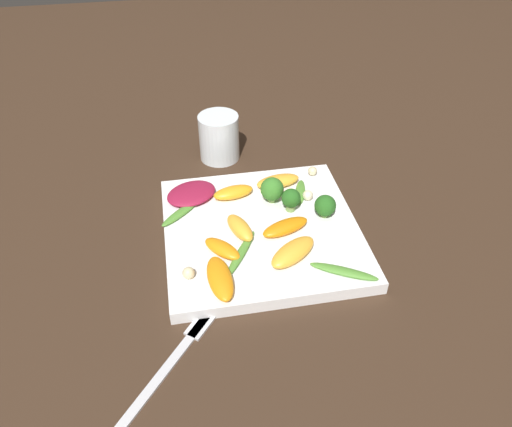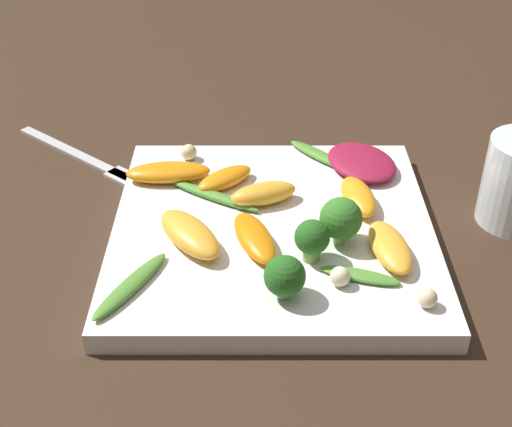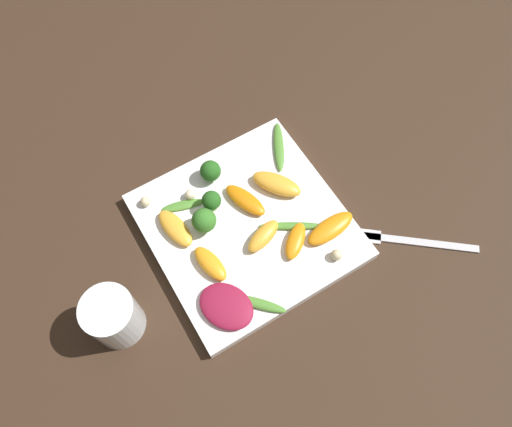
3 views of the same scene
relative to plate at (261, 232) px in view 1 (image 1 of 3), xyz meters
name	(u,v)px [view 1 (image 1 of 3)]	position (x,y,z in m)	size (l,w,h in m)	color
ground_plane	(261,236)	(0.00, 0.00, -0.01)	(2.40, 2.40, 0.00)	#382619
plate	(261,232)	(0.00, 0.00, 0.00)	(0.28, 0.28, 0.02)	white
drinking_glass	(219,137)	(0.03, -0.22, 0.03)	(0.07, 0.07, 0.08)	white
fork	(176,356)	(0.14, 0.19, -0.01)	(0.13, 0.15, 0.01)	silver
radicchio_leaf_0	(191,193)	(0.09, -0.09, 0.02)	(0.10, 0.09, 0.01)	maroon
orange_segment_0	(222,249)	(0.06, 0.04, 0.02)	(0.06, 0.06, 0.01)	orange
orange_segment_1	(240,228)	(0.03, 0.01, 0.02)	(0.04, 0.07, 0.02)	#FCAD33
orange_segment_2	(233,192)	(0.03, -0.08, 0.02)	(0.07, 0.04, 0.02)	orange
orange_segment_3	(285,227)	(-0.03, 0.02, 0.02)	(0.08, 0.05, 0.02)	orange
orange_segment_4	(293,252)	(-0.03, 0.07, 0.02)	(0.08, 0.07, 0.02)	#FCAD33
orange_segment_5	(220,278)	(0.07, 0.10, 0.02)	(0.04, 0.08, 0.02)	orange
orange_segment_6	(278,181)	(-0.04, -0.09, 0.02)	(0.07, 0.04, 0.02)	#FCAD33
broccoli_floret_0	(291,199)	(-0.05, -0.03, 0.03)	(0.03, 0.03, 0.04)	#7A9E51
broccoli_floret_1	(325,206)	(-0.10, -0.01, 0.03)	(0.03, 0.03, 0.04)	#7A9E51
broccoli_floret_2	(272,189)	(-0.03, -0.06, 0.03)	(0.04, 0.04, 0.04)	#84AD5B
arugula_sprig_0	(300,192)	(-0.07, -0.07, 0.01)	(0.03, 0.07, 0.01)	#518E33
arugula_sprig_1	(181,213)	(0.11, -0.05, 0.01)	(0.07, 0.06, 0.01)	#518E33
arugula_sprig_2	(344,271)	(-0.09, 0.11, 0.01)	(0.09, 0.06, 0.01)	#518E33
arugula_sprig_3	(241,253)	(0.04, 0.05, 0.01)	(0.06, 0.09, 0.01)	#518E33
macadamia_nut_0	(189,273)	(0.11, 0.08, 0.02)	(0.02, 0.02, 0.02)	beige
macadamia_nut_1	(308,195)	(-0.08, -0.05, 0.02)	(0.02, 0.02, 0.02)	beige
macadamia_nut_2	(312,171)	(-0.11, -0.11, 0.02)	(0.02, 0.02, 0.02)	beige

